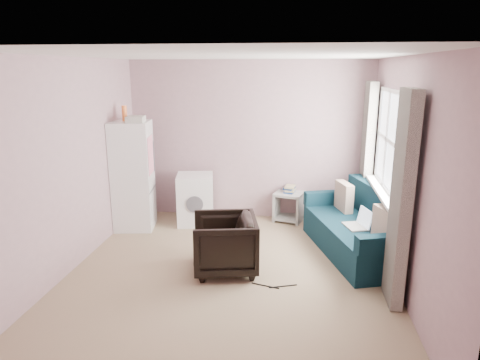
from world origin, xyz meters
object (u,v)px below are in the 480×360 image
object	(u,v)px
fridge	(133,175)
armchair	(225,241)
side_table	(289,204)
washing_machine	(195,198)
sofa	(361,231)

from	to	relation	value
fridge	armchair	bearing A→B (deg)	-47.47
fridge	side_table	size ratio (longest dim) A/B	3.19
armchair	washing_machine	size ratio (longest dim) A/B	0.97
fridge	side_table	xyz separation A→B (m)	(2.32, 0.60, -0.55)
side_table	fridge	bearing A→B (deg)	-165.50
side_table	sofa	bearing A→B (deg)	-49.63
washing_machine	armchair	bearing A→B (deg)	-76.10
armchair	sofa	bearing A→B (deg)	101.99
armchair	fridge	distance (m)	2.08
fridge	sofa	distance (m)	3.36
side_table	sofa	xyz separation A→B (m)	(0.96, -1.13, 0.04)
fridge	washing_machine	world-z (taller)	fridge
washing_machine	side_table	xyz separation A→B (m)	(1.45, 0.29, -0.13)
armchair	washing_machine	xyz separation A→B (m)	(-0.72, 1.57, 0.03)
washing_machine	sofa	xyz separation A→B (m)	(2.41, -0.83, -0.10)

